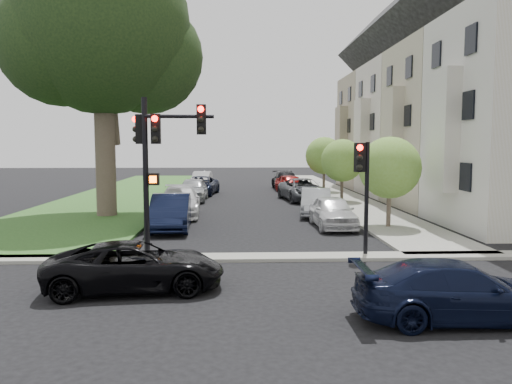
{
  "coord_description": "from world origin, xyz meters",
  "views": [
    {
      "loc": [
        -0.73,
        -14.57,
        3.86
      ],
      "look_at": [
        0.0,
        5.0,
        2.0
      ],
      "focal_mm": 35.0,
      "sensor_mm": 36.0,
      "label": 1
    }
  ],
  "objects_px": {
    "eucalyptus": "(101,27)",
    "car_parked_7": "(193,189)",
    "car_parked_5": "(171,212)",
    "car_parked_3": "(291,184)",
    "car_parked_0": "(333,212)",
    "traffic_signal_main": "(158,148)",
    "car_cross_near": "(136,266)",
    "car_parked_9": "(202,180)",
    "small_tree_a": "(390,168)",
    "car_parked_2": "(303,190)",
    "traffic_signal_secondary": "(363,177)",
    "car_parked_4": "(286,180)",
    "small_tree_b": "(342,161)",
    "car_cross_far": "(457,291)",
    "car_parked_6": "(179,202)",
    "small_tree_c": "(324,156)",
    "car_parked_8": "(200,186)",
    "car_parked_1": "(316,202)"
  },
  "relations": [
    {
      "from": "traffic_signal_secondary",
      "to": "car_parked_4",
      "type": "bearing_deg",
      "value": 90.16
    },
    {
      "from": "eucalyptus",
      "to": "car_parked_6",
      "type": "bearing_deg",
      "value": 4.38
    },
    {
      "from": "car_parked_5",
      "to": "car_parked_4",
      "type": "bearing_deg",
      "value": 67.12
    },
    {
      "from": "traffic_signal_main",
      "to": "car_parked_5",
      "type": "bearing_deg",
      "value": 93.96
    },
    {
      "from": "small_tree_b",
      "to": "car_parked_7",
      "type": "relative_size",
      "value": 0.9
    },
    {
      "from": "eucalyptus",
      "to": "car_parked_7",
      "type": "bearing_deg",
      "value": 62.45
    },
    {
      "from": "car_parked_7",
      "to": "car_parked_9",
      "type": "xyz_separation_m",
      "value": [
        -0.16,
        10.86,
        -0.08
      ]
    },
    {
      "from": "small_tree_b",
      "to": "small_tree_c",
      "type": "bearing_deg",
      "value": 90.0
    },
    {
      "from": "car_parked_2",
      "to": "traffic_signal_main",
      "type": "bearing_deg",
      "value": -120.86
    },
    {
      "from": "car_parked_8",
      "to": "traffic_signal_main",
      "type": "bearing_deg",
      "value": -82.42
    },
    {
      "from": "traffic_signal_main",
      "to": "traffic_signal_secondary",
      "type": "relative_size",
      "value": 1.37
    },
    {
      "from": "car_parked_0",
      "to": "car_parked_6",
      "type": "xyz_separation_m",
      "value": [
        -7.6,
        4.02,
        0.05
      ]
    },
    {
      "from": "car_parked_4",
      "to": "small_tree_a",
      "type": "bearing_deg",
      "value": -84.7
    },
    {
      "from": "car_parked_9",
      "to": "car_parked_7",
      "type": "bearing_deg",
      "value": -85.19
    },
    {
      "from": "eucalyptus",
      "to": "car_parked_3",
      "type": "xyz_separation_m",
      "value": [
        11.31,
        13.28,
        -9.19
      ]
    },
    {
      "from": "small_tree_b",
      "to": "car_cross_far",
      "type": "bearing_deg",
      "value": -95.42
    },
    {
      "from": "car_cross_near",
      "to": "car_cross_far",
      "type": "distance_m",
      "value": 7.96
    },
    {
      "from": "traffic_signal_secondary",
      "to": "car_parked_7",
      "type": "distance_m",
      "value": 19.06
    },
    {
      "from": "car_parked_0",
      "to": "car_parked_2",
      "type": "relative_size",
      "value": 0.79
    },
    {
      "from": "car_parked_7",
      "to": "car_parked_9",
      "type": "bearing_deg",
      "value": 91.03
    },
    {
      "from": "traffic_signal_main",
      "to": "car_cross_near",
      "type": "bearing_deg",
      "value": -90.99
    },
    {
      "from": "small_tree_c",
      "to": "traffic_signal_main",
      "type": "xyz_separation_m",
      "value": [
        -9.57,
        -22.87,
        0.76
      ]
    },
    {
      "from": "car_parked_6",
      "to": "car_parked_9",
      "type": "height_order",
      "value": "car_parked_6"
    },
    {
      "from": "eucalyptus",
      "to": "car_parked_6",
      "type": "height_order",
      "value": "eucalyptus"
    },
    {
      "from": "car_parked_7",
      "to": "traffic_signal_secondary",
      "type": "bearing_deg",
      "value": -67.08
    },
    {
      "from": "eucalyptus",
      "to": "small_tree_b",
      "type": "relative_size",
      "value": 3.44
    },
    {
      "from": "car_cross_near",
      "to": "car_parked_8",
      "type": "relative_size",
      "value": 0.91
    },
    {
      "from": "car_cross_near",
      "to": "car_parked_6",
      "type": "xyz_separation_m",
      "value": [
        -0.46,
        13.84,
        0.14
      ]
    },
    {
      "from": "car_cross_near",
      "to": "car_parked_1",
      "type": "relative_size",
      "value": 1.04
    },
    {
      "from": "small_tree_a",
      "to": "car_parked_2",
      "type": "distance_m",
      "value": 12.02
    },
    {
      "from": "small_tree_b",
      "to": "small_tree_c",
      "type": "xyz_separation_m",
      "value": [
        0.0,
        6.93,
        0.17
      ]
    },
    {
      "from": "small_tree_c",
      "to": "car_parked_4",
      "type": "height_order",
      "value": "small_tree_c"
    },
    {
      "from": "traffic_signal_main",
      "to": "eucalyptus",
      "type": "bearing_deg",
      "value": 114.05
    },
    {
      "from": "eucalyptus",
      "to": "car_parked_2",
      "type": "xyz_separation_m",
      "value": [
        11.55,
        7.39,
        -9.16
      ]
    },
    {
      "from": "car_parked_8",
      "to": "small_tree_a",
      "type": "bearing_deg",
      "value": -51.52
    },
    {
      "from": "traffic_signal_main",
      "to": "car_parked_3",
      "type": "xyz_separation_m",
      "value": [
        6.92,
        23.12,
        -3.01
      ]
    },
    {
      "from": "traffic_signal_secondary",
      "to": "car_cross_near",
      "type": "bearing_deg",
      "value": -152.3
    },
    {
      "from": "car_cross_near",
      "to": "car_parked_4",
      "type": "bearing_deg",
      "value": -19.63
    },
    {
      "from": "eucalyptus",
      "to": "car_parked_3",
      "type": "bearing_deg",
      "value": 49.57
    },
    {
      "from": "car_parked_0",
      "to": "eucalyptus",
      "type": "bearing_deg",
      "value": 160.81
    },
    {
      "from": "traffic_signal_main",
      "to": "car_cross_near",
      "type": "relative_size",
      "value": 1.16
    },
    {
      "from": "car_parked_6",
      "to": "car_cross_far",
      "type": "bearing_deg",
      "value": -67.23
    },
    {
      "from": "car_parked_7",
      "to": "small_tree_b",
      "type": "bearing_deg",
      "value": -8.38
    },
    {
      "from": "car_cross_near",
      "to": "car_parked_9",
      "type": "distance_m",
      "value": 32.02
    },
    {
      "from": "traffic_signal_main",
      "to": "car_parked_6",
      "type": "bearing_deg",
      "value": 92.95
    },
    {
      "from": "traffic_signal_secondary",
      "to": "car_cross_far",
      "type": "distance_m",
      "value": 6.63
    },
    {
      "from": "car_parked_7",
      "to": "car_parked_9",
      "type": "distance_m",
      "value": 10.86
    },
    {
      "from": "small_tree_b",
      "to": "car_parked_9",
      "type": "distance_m",
      "value": 16.14
    },
    {
      "from": "car_parked_5",
      "to": "car_parked_3",
      "type": "bearing_deg",
      "value": 63.66
    },
    {
      "from": "car_cross_far",
      "to": "car_parked_7",
      "type": "height_order",
      "value": "car_parked_7"
    }
  ]
}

